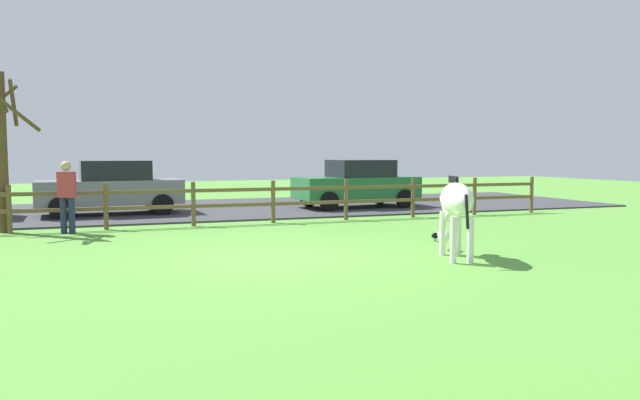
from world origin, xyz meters
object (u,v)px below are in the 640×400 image
at_px(visitor_near_fence, 67,194).
at_px(crow_on_grass, 436,235).
at_px(parked_car_green, 357,183).
at_px(zebra, 455,205).
at_px(parked_car_grey, 111,187).
at_px(bare_tree, 1,143).

bearing_deg(visitor_near_fence, crow_on_grass, -27.94).
relative_size(crow_on_grass, parked_car_green, 0.05).
distance_m(zebra, crow_on_grass, 2.11).
bearing_deg(parked_car_green, visitor_near_fence, -158.31).
height_order(parked_car_grey, visitor_near_fence, visitor_near_fence).
bearing_deg(zebra, parked_car_grey, 120.85).
xyz_separation_m(bare_tree, parked_car_grey, (2.33, 3.06, -1.21)).
height_order(zebra, visitor_near_fence, visitor_near_fence).
bearing_deg(parked_car_green, zebra, -102.69).
xyz_separation_m(bare_tree, visitor_near_fence, (1.40, -0.65, -1.15)).
relative_size(parked_car_green, parked_car_grey, 0.99).
distance_m(bare_tree, crow_on_grass, 9.93).
bearing_deg(bare_tree, parked_car_green, 15.46).
bearing_deg(parked_car_grey, parked_car_green, -2.23).
distance_m(bare_tree, zebra, 10.20).
relative_size(bare_tree, visitor_near_fence, 2.44).
bearing_deg(zebra, bare_tree, 141.44).
relative_size(zebra, parked_car_green, 0.46).
bearing_deg(visitor_near_fence, parked_car_green, 21.69).
bearing_deg(crow_on_grass, parked_car_green, 79.62).
height_order(bare_tree, crow_on_grass, bare_tree).
distance_m(bare_tree, parked_car_green, 10.42).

